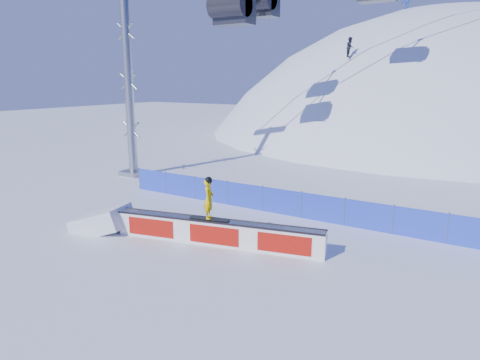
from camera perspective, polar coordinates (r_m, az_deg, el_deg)
The scene contains 7 objects.
ground at distance 15.43m, azimuth 4.73°, elevation -10.12°, with size 160.00×160.00×0.00m, color white.
snow_hill at distance 60.08m, azimuth 23.35°, elevation -11.60°, with size 64.00×64.00×64.00m.
safety_fence at distance 19.12m, azimuth 10.93°, elevation -3.75°, with size 22.05×0.05×1.30m.
rail_box at distance 16.27m, azimuth -3.15°, elevation -6.99°, with size 8.14×2.37×0.99m.
snow_ramp at distance 18.88m, azimuth -17.82°, elevation -6.30°, with size 2.27×1.51×0.85m, color white, non-canonical shape.
snowboarder at distance 15.98m, azimuth -4.18°, elevation -2.47°, with size 1.59×0.65×1.64m.
distant_skiers at distance 44.09m, azimuth 26.66°, elevation 18.72°, with size 16.78×13.80×7.06m.
Camera 1 is at (6.36, -12.67, 6.09)m, focal length 32.00 mm.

